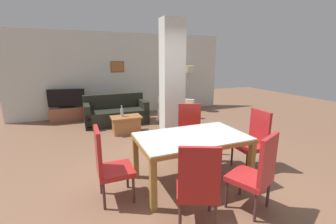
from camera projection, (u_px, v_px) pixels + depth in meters
name	position (u px, v px, depth m)	size (l,w,h in m)	color
ground_plane	(191.00, 181.00, 3.55)	(18.00, 18.00, 0.00)	brown
back_wall	(124.00, 74.00, 7.61)	(7.20, 0.09, 2.70)	silver
divider_pillar	(172.00, 83.00, 4.95)	(0.49, 0.35, 2.70)	silver
dining_table	(192.00, 145.00, 3.40)	(1.64, 0.98, 0.76)	olive
dining_chair_near_right	(257.00, 172.00, 2.74)	(0.61, 0.61, 1.03)	#B12325
dining_chair_head_right	(253.00, 139.00, 3.86)	(0.46, 0.46, 1.03)	#B42224
dining_chair_far_right	(189.00, 130.00, 4.34)	(0.61, 0.61, 1.03)	#B22720
dining_chair_head_left	(108.00, 163.00, 2.96)	(0.46, 0.46, 1.03)	#B42323
dining_chair_near_left	(198.00, 184.00, 2.47)	(0.61, 0.61, 1.03)	#B0201E
sofa	(116.00, 114.00, 6.62)	(1.77, 0.85, 0.83)	black
armchair	(176.00, 111.00, 6.95)	(1.27, 1.27, 0.78)	beige
coffee_table	(126.00, 124.00, 5.78)	(0.75, 0.48, 0.44)	#A56439
bottle	(122.00, 112.00, 5.69)	(0.07, 0.07, 0.29)	#B2B7BC
tv_stand	(68.00, 114.00, 6.94)	(1.02, 0.40, 0.41)	#A65B40
tv_screen	(66.00, 99.00, 6.83)	(1.06, 0.27, 0.57)	black
floor_lamp	(189.00, 73.00, 7.92)	(0.36, 0.36, 1.62)	#B7B7BC
standing_person	(173.00, 95.00, 5.95)	(0.26, 0.40, 1.63)	#3F4E5D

